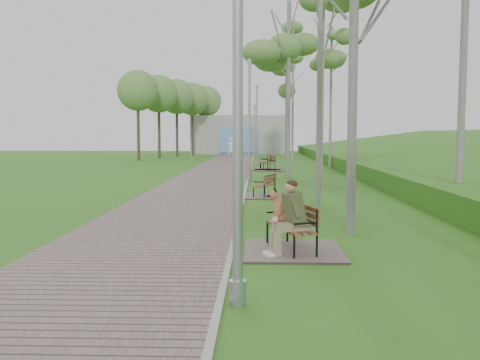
# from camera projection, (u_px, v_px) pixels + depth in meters

# --- Properties ---
(ground) EXTENTS (120.00, 120.00, 0.00)m
(ground) POSITION_uv_depth(u_px,v_px,m) (217.00, 316.00, 6.20)
(ground) COLOR #366D22
(ground) RESTS_ON ground
(walkway) EXTENTS (3.50, 67.00, 0.04)m
(walkway) POSITION_uv_depth(u_px,v_px,m) (215.00, 174.00, 27.67)
(walkway) COLOR #695A55
(walkway) RESTS_ON ground
(kerb) EXTENTS (0.10, 67.00, 0.05)m
(kerb) POSITION_uv_depth(u_px,v_px,m) (249.00, 174.00, 27.61)
(kerb) COLOR #999993
(kerb) RESTS_ON ground
(building_north) EXTENTS (10.00, 5.20, 4.00)m
(building_north) POSITION_uv_depth(u_px,v_px,m) (240.00, 135.00, 56.84)
(building_north) COLOR #9E9E99
(building_north) RESTS_ON ground
(bench_main) EXTENTS (1.75, 1.94, 1.52)m
(bench_main) POSITION_uv_depth(u_px,v_px,m) (288.00, 229.00, 9.51)
(bench_main) COLOR #695A55
(bench_main) RESTS_ON ground
(bench_second) EXTENTS (1.55, 1.73, 0.95)m
(bench_second) POSITION_uv_depth(u_px,v_px,m) (265.00, 192.00, 17.90)
(bench_second) COLOR #695A55
(bench_second) RESTS_ON ground
(bench_third) EXTENTS (1.73, 1.92, 1.06)m
(bench_third) POSITION_uv_depth(u_px,v_px,m) (269.00, 167.00, 30.50)
(bench_third) COLOR #695A55
(bench_third) RESTS_ON ground
(bench_far) EXTENTS (1.82, 2.03, 1.12)m
(bench_far) POSITION_uv_depth(u_px,v_px,m) (264.00, 166.00, 31.48)
(bench_far) COLOR #695A55
(bench_far) RESTS_ON ground
(lamp_post_near) EXTENTS (0.21, 0.21, 5.50)m
(lamp_post_near) POSITION_uv_depth(u_px,v_px,m) (238.00, 95.00, 6.35)
(lamp_post_near) COLOR #97999E
(lamp_post_near) RESTS_ON ground
(lamp_post_second) EXTENTS (0.21, 0.21, 5.39)m
(lamp_post_second) POSITION_uv_depth(u_px,v_px,m) (249.00, 125.00, 23.74)
(lamp_post_second) COLOR #97999E
(lamp_post_second) RESTS_ON ground
(lamp_post_third) EXTENTS (0.20, 0.20, 5.29)m
(lamp_post_third) POSITION_uv_depth(u_px,v_px,m) (257.00, 128.00, 35.18)
(lamp_post_third) COLOR #97999E
(lamp_post_third) RESTS_ON ground
(lamp_post_far) EXTENTS (0.18, 0.18, 4.77)m
(lamp_post_far) POSITION_uv_depth(u_px,v_px,m) (255.00, 132.00, 49.72)
(lamp_post_far) COLOR #97999E
(lamp_post_far) RESTS_ON ground
(pedestrian_near) EXTENTS (0.73, 0.53, 1.85)m
(pedestrian_near) POSITION_uv_depth(u_px,v_px,m) (231.00, 149.00, 41.86)
(pedestrian_near) COLOR silver
(pedestrian_near) RESTS_ON ground
(pedestrian_far) EXTENTS (0.94, 0.77, 1.78)m
(pedestrian_far) POSITION_uv_depth(u_px,v_px,m) (236.00, 146.00, 54.45)
(pedestrian_far) COLOR #9E948A
(pedestrian_far) RESTS_ON ground
(birch_mid_b) EXTENTS (2.46, 2.46, 9.36)m
(birch_mid_b) POSITION_uv_depth(u_px,v_px,m) (323.00, 28.00, 26.41)
(birch_mid_b) COLOR silver
(birch_mid_b) RESTS_ON ground
(birch_mid_c) EXTENTS (2.66, 2.66, 8.58)m
(birch_mid_c) POSITION_uv_depth(u_px,v_px,m) (289.00, 34.00, 24.90)
(birch_mid_c) COLOR silver
(birch_mid_c) RESTS_ON ground
(birch_far_a) EXTENTS (2.22, 2.22, 8.88)m
(birch_far_a) POSITION_uv_depth(u_px,v_px,m) (331.00, 53.00, 32.08)
(birch_far_a) COLOR silver
(birch_far_a) RESTS_ON ground
(birch_far_b) EXTENTS (2.56, 2.56, 10.03)m
(birch_far_b) POSITION_uv_depth(u_px,v_px,m) (293.00, 47.00, 35.62)
(birch_far_b) COLOR silver
(birch_far_b) RESTS_ON ground
(birch_distant_a) EXTENTS (2.32, 2.32, 8.66)m
(birch_distant_a) POSITION_uv_depth(u_px,v_px,m) (286.00, 73.00, 41.06)
(birch_distant_a) COLOR silver
(birch_distant_a) RESTS_ON ground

